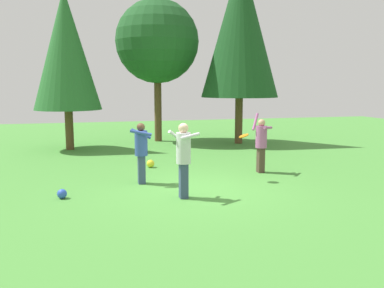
% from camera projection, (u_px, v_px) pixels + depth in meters
% --- Properties ---
extents(ground_plane, '(40.00, 40.00, 0.00)m').
position_uv_depth(ground_plane, '(194.00, 191.00, 10.18)').
color(ground_plane, '#478C38').
extents(person_thrower, '(0.67, 0.67, 1.79)m').
position_uv_depth(person_thrower, '(261.00, 141.00, 12.18)').
color(person_thrower, '#4C382D').
rests_on(person_thrower, ground_plane).
extents(person_catcher, '(0.75, 0.72, 1.77)m').
position_uv_depth(person_catcher, '(183.00, 154.00, 9.38)').
color(person_catcher, '#38476B').
rests_on(person_catcher, ground_plane).
extents(person_bystander, '(0.62, 0.55, 1.64)m').
position_uv_depth(person_bystander, '(141.00, 148.00, 10.78)').
color(person_bystander, '#38476B').
rests_on(person_bystander, ground_plane).
extents(frisbee, '(0.28, 0.29, 0.11)m').
position_uv_depth(frisbee, '(244.00, 136.00, 11.06)').
color(frisbee, orange).
extents(ball_yellow, '(0.25, 0.25, 0.25)m').
position_uv_depth(ball_yellow, '(150.00, 164.00, 13.03)').
color(ball_yellow, yellow).
rests_on(ball_yellow, ground_plane).
extents(ball_blue, '(0.23, 0.23, 0.23)m').
position_uv_depth(ball_blue, '(62.00, 194.00, 9.46)').
color(ball_blue, blue).
rests_on(ball_blue, ground_plane).
extents(tree_right, '(3.42, 3.42, 8.17)m').
position_uv_depth(tree_right, '(240.00, 28.00, 17.71)').
color(tree_right, brown).
rests_on(tree_right, ground_plane).
extents(tree_center, '(3.81, 3.81, 6.51)m').
position_uv_depth(tree_center, '(157.00, 42.00, 18.53)').
color(tree_center, brown).
rests_on(tree_center, ground_plane).
extents(tree_left, '(2.68, 2.68, 6.41)m').
position_uv_depth(tree_left, '(66.00, 50.00, 16.12)').
color(tree_left, brown).
rests_on(tree_left, ground_plane).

